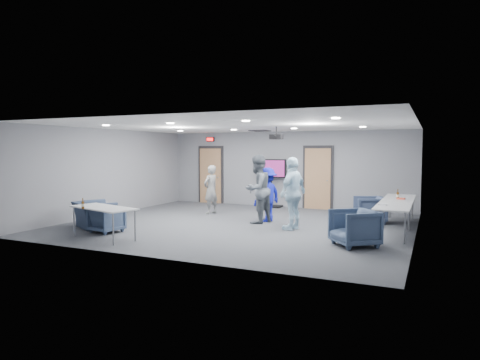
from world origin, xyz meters
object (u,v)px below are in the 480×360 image
at_px(chair_front_a, 107,220).
at_px(table_right_a, 399,199).
at_px(person_c, 293,193).
at_px(chair_right_c, 354,228).
at_px(chair_right_a, 370,210).
at_px(table_right_b, 393,207).
at_px(person_b, 257,189).
at_px(projector, 276,137).
at_px(bottle_right, 398,195).
at_px(person_d, 267,195).
at_px(chair_front_b, 94,215).
at_px(bottle_front, 83,205).
at_px(table_front_left, 103,209).
at_px(tv_stand, 271,180).
at_px(person_a, 211,190).

distance_m(chair_front_a, table_right_a, 7.86).
distance_m(person_c, chair_right_c, 2.26).
xyz_separation_m(person_c, chair_right_a, (1.66, 1.88, -0.56)).
height_order(table_right_a, table_right_b, same).
relative_size(person_b, projector, 5.36).
xyz_separation_m(table_right_a, bottle_right, (-0.01, -0.53, 0.14)).
xyz_separation_m(person_d, table_right_a, (3.47, 1.22, -0.08)).
relative_size(person_b, table_right_b, 1.01).
bearing_deg(bottle_right, chair_right_a, 159.11).
relative_size(chair_front_a, table_right_a, 0.37).
relative_size(chair_right_c, chair_front_a, 1.24).
bearing_deg(chair_right_a, chair_front_a, -73.76).
distance_m(chair_right_a, chair_front_b, 7.53).
distance_m(chair_front_a, bottle_right, 7.58).
xyz_separation_m(person_b, bottle_right, (3.60, 1.08, -0.12)).
bearing_deg(projector, table_right_b, -10.00).
distance_m(person_d, chair_front_a, 4.41).
relative_size(chair_right_a, chair_right_c, 0.95).
xyz_separation_m(person_c, bottle_front, (-3.83, -3.31, -0.11)).
height_order(chair_front_b, table_right_b, table_right_b).
xyz_separation_m(table_right_a, bottle_front, (-6.25, -5.43, 0.13)).
bearing_deg(person_d, chair_right_a, 129.15).
xyz_separation_m(chair_right_c, bottle_front, (-5.60, -2.01, 0.43)).
distance_m(person_b, chair_right_a, 3.22).
distance_m(person_b, projector, 1.54).
bearing_deg(table_front_left, person_b, 69.14).
height_order(person_b, chair_right_c, person_b).
relative_size(person_b, table_front_left, 1.01).
xyz_separation_m(person_c, table_right_b, (2.42, 0.22, -0.25)).
distance_m(chair_front_b, table_front_left, 1.62).
distance_m(person_b, chair_front_b, 4.43).
distance_m(table_right_a, table_front_left, 7.85).
relative_size(person_b, bottle_front, 7.79).
bearing_deg(person_c, table_right_b, 108.72).
xyz_separation_m(chair_front_a, table_right_b, (6.50, 2.49, 0.37)).
bearing_deg(bottle_right, person_c, -146.50).
xyz_separation_m(chair_front_a, tv_stand, (2.06, 6.14, 0.66)).
relative_size(table_right_b, bottle_right, 6.92).
distance_m(chair_front_a, table_right_b, 6.97).
height_order(person_d, chair_right_c, person_d).
bearing_deg(projector, tv_stand, 109.82).
bearing_deg(bottle_front, person_c, 40.80).
height_order(chair_right_c, table_right_a, chair_right_c).
xyz_separation_m(chair_right_a, table_front_left, (-5.30, -4.76, 0.31)).
xyz_separation_m(person_a, bottle_right, (5.63, 0.05, 0.05)).
bearing_deg(table_front_left, projector, 64.68).
height_order(bottle_front, projector, projector).
bearing_deg(bottle_right, bottle_front, -141.85).
distance_m(person_a, chair_right_a, 4.91).
bearing_deg(bottle_right, person_d, -168.68).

